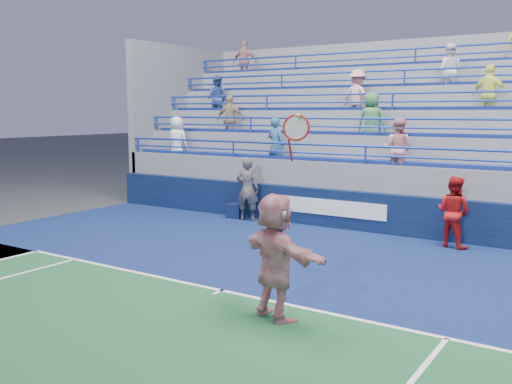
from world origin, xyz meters
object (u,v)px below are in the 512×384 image
Objects in this scene: ball_girl at (453,212)px; tennis_player at (276,256)px; judge_chair at (237,210)px; line_judge at (247,189)px.

tennis_player is at bearing 97.62° from ball_girl.
judge_chair is at bearing 129.29° from tennis_player.
tennis_player reaches higher than line_judge.
line_judge is at bearing 127.22° from tennis_player.
tennis_player is at bearing 109.96° from line_judge.
line_judge is (-5.05, 6.64, -0.05)m from tennis_player.
line_judge is at bearing -17.19° from judge_chair.
ball_girl is (1.09, 6.53, -0.15)m from tennis_player.
line_judge is (0.52, -0.16, 0.71)m from judge_chair.
tennis_player is 1.68× the size of line_judge.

